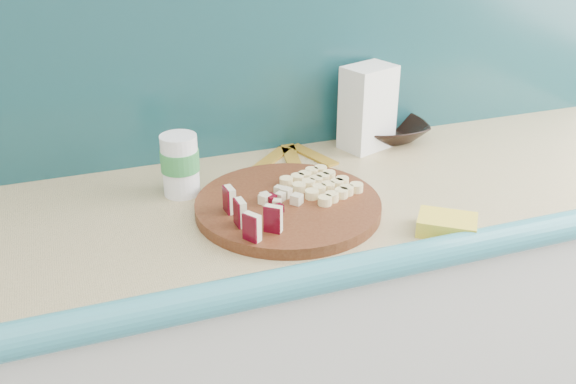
# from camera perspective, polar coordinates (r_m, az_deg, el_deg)

# --- Properties ---
(kitchen_counter) EXTENTS (2.20, 0.63, 0.91)m
(kitchen_counter) POSITION_cam_1_polar(r_m,az_deg,el_deg) (1.61, -2.82, -15.62)
(kitchen_counter) COLOR silver
(kitchen_counter) RESTS_ON ground
(backsplash) EXTENTS (2.20, 0.02, 0.50)m
(backsplash) POSITION_cam_1_polar(r_m,az_deg,el_deg) (1.52, -6.73, 12.08)
(backsplash) COLOR teal
(backsplash) RESTS_ON kitchen_counter
(cutting_board) EXTENTS (0.49, 0.49, 0.02)m
(cutting_board) POSITION_cam_1_polar(r_m,az_deg,el_deg) (1.31, -0.00, -1.25)
(cutting_board) COLOR #441D0E
(cutting_board) RESTS_ON kitchen_counter
(apple_wedges) EXTENTS (0.08, 0.15, 0.05)m
(apple_wedges) POSITION_cam_1_polar(r_m,az_deg,el_deg) (1.20, -3.56, -2.00)
(apple_wedges) COLOR beige
(apple_wedges) RESTS_ON cutting_board
(apple_chunks) EXTENTS (0.06, 0.06, 0.02)m
(apple_chunks) POSITION_cam_1_polar(r_m,az_deg,el_deg) (1.29, -0.79, -0.73)
(apple_chunks) COLOR beige
(apple_chunks) RESTS_ON cutting_board
(banana_slices) EXTENTS (0.15, 0.17, 0.02)m
(banana_slices) POSITION_cam_1_polar(r_m,az_deg,el_deg) (1.36, 3.00, 0.70)
(banana_slices) COLOR #FDE69A
(banana_slices) RESTS_ON cutting_board
(brown_bowl) EXTENTS (0.20, 0.20, 0.05)m
(brown_bowl) POSITION_cam_1_polar(r_m,az_deg,el_deg) (1.70, 8.86, 5.46)
(brown_bowl) COLOR black
(brown_bowl) RESTS_ON kitchen_counter
(flour_bag) EXTENTS (0.14, 0.12, 0.21)m
(flour_bag) POSITION_cam_1_polar(r_m,az_deg,el_deg) (1.61, 7.09, 7.45)
(flour_bag) COLOR white
(flour_bag) RESTS_ON kitchen_counter
(canister) EXTENTS (0.08, 0.08, 0.13)m
(canister) POSITION_cam_1_polar(r_m,az_deg,el_deg) (1.38, -9.57, 2.50)
(canister) COLOR white
(canister) RESTS_ON kitchen_counter
(sponge) EXTENTS (0.13, 0.13, 0.03)m
(sponge) POSITION_cam_1_polar(r_m,az_deg,el_deg) (1.27, 13.94, -2.86)
(sponge) COLOR gold
(sponge) RESTS_ON kitchen_counter
(banana_peel) EXTENTS (0.22, 0.19, 0.01)m
(banana_peel) POSITION_cam_1_polar(r_m,az_deg,el_deg) (1.57, 0.28, 3.22)
(banana_peel) COLOR gold
(banana_peel) RESTS_ON kitchen_counter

